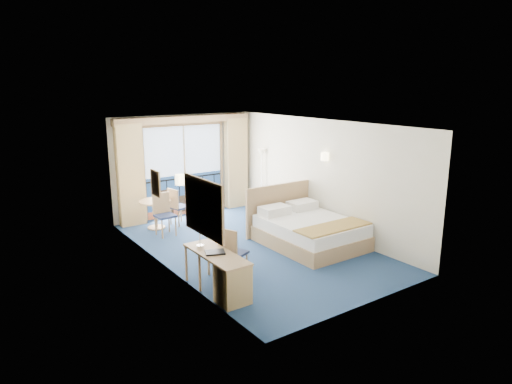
# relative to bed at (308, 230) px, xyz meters

# --- Properties ---
(floor) EXTENTS (6.50, 6.50, 0.00)m
(floor) POSITION_rel_bed_xyz_m (-1.12, 0.56, -0.33)
(floor) COLOR navy
(floor) RESTS_ON ground
(room_walls) EXTENTS (4.04, 6.54, 2.72)m
(room_walls) POSITION_rel_bed_xyz_m (-1.12, 0.56, 1.45)
(room_walls) COLOR beige
(room_walls) RESTS_ON ground
(balcony_door) EXTENTS (2.36, 0.03, 2.52)m
(balcony_door) POSITION_rel_bed_xyz_m (-1.13, 3.77, 0.81)
(balcony_door) COLOR navy
(balcony_door) RESTS_ON room_walls
(curtain_left) EXTENTS (0.65, 0.22, 2.55)m
(curtain_left) POSITION_rel_bed_xyz_m (-2.67, 3.63, 0.94)
(curtain_left) COLOR #D7B976
(curtain_left) RESTS_ON room_walls
(curtain_right) EXTENTS (0.65, 0.22, 2.55)m
(curtain_right) POSITION_rel_bed_xyz_m (0.43, 3.63, 0.94)
(curtain_right) COLOR #D7B976
(curtain_right) RESTS_ON room_walls
(pelmet) EXTENTS (3.80, 0.25, 0.18)m
(pelmet) POSITION_rel_bed_xyz_m (-1.12, 3.66, 2.25)
(pelmet) COLOR #A07757
(pelmet) RESTS_ON room_walls
(mirror) EXTENTS (0.05, 1.25, 0.95)m
(mirror) POSITION_rel_bed_xyz_m (-3.09, -0.94, 1.22)
(mirror) COLOR #A07757
(mirror) RESTS_ON room_walls
(wall_print) EXTENTS (0.04, 0.42, 0.52)m
(wall_print) POSITION_rel_bed_xyz_m (-3.09, 1.01, 1.27)
(wall_print) COLOR #A07757
(wall_print) RESTS_ON room_walls
(sconce_left) EXTENTS (0.18, 0.18, 0.18)m
(sconce_left) POSITION_rel_bed_xyz_m (-3.06, -0.04, 1.52)
(sconce_left) COLOR #FEEDB2
(sconce_left) RESTS_ON room_walls
(sconce_right) EXTENTS (0.18, 0.18, 0.18)m
(sconce_right) POSITION_rel_bed_xyz_m (0.82, 0.41, 1.52)
(sconce_right) COLOR #FEEDB2
(sconce_right) RESTS_ON room_walls
(bed) EXTENTS (1.89, 2.24, 1.19)m
(bed) POSITION_rel_bed_xyz_m (0.00, 0.00, 0.00)
(bed) COLOR #A07757
(bed) RESTS_ON ground
(nightstand) EXTENTS (0.38, 0.36, 0.50)m
(nightstand) POSITION_rel_bed_xyz_m (0.67, 1.47, -0.08)
(nightstand) COLOR tan
(nightstand) RESTS_ON ground
(phone) EXTENTS (0.20, 0.18, 0.08)m
(phone) POSITION_rel_bed_xyz_m (0.66, 1.49, 0.20)
(phone) COLOR silver
(phone) RESTS_ON nightstand
(armchair) EXTENTS (1.15, 1.15, 0.75)m
(armchair) POSITION_rel_bed_xyz_m (0.38, 1.98, 0.04)
(armchair) COLOR #434752
(armchair) RESTS_ON ground
(floor_lamp) EXTENTS (0.24, 0.24, 1.74)m
(floor_lamp) POSITION_rel_bed_xyz_m (0.76, 2.82, 0.99)
(floor_lamp) COLOR silver
(floor_lamp) RESTS_ON ground
(desk) EXTENTS (0.51, 1.49, 0.70)m
(desk) POSITION_rel_bed_xyz_m (-2.85, -1.31, 0.06)
(desk) COLOR #A07757
(desk) RESTS_ON ground
(desk_chair) EXTENTS (0.56, 0.56, 0.98)m
(desk_chair) POSITION_rel_bed_xyz_m (-2.37, -0.60, 0.22)
(desk_chair) COLOR #1F2849
(desk_chair) RESTS_ON ground
(folder) EXTENTS (0.40, 0.35, 0.03)m
(folder) POSITION_rel_bed_xyz_m (-2.87, -0.89, 0.38)
(folder) COLOR black
(folder) RESTS_ON desk
(desk_lamp) EXTENTS (0.13, 0.13, 0.48)m
(desk_lamp) POSITION_rel_bed_xyz_m (-2.94, -0.50, 0.73)
(desk_lamp) COLOR silver
(desk_lamp) RESTS_ON desk
(round_table) EXTENTS (0.78, 0.78, 0.70)m
(round_table) POSITION_rel_bed_xyz_m (-2.30, 3.03, 0.20)
(round_table) COLOR #A07757
(round_table) RESTS_ON ground
(table_chair_a) EXTENTS (0.50, 0.49, 0.95)m
(table_chair_a) POSITION_rel_bed_xyz_m (-1.77, 2.95, 0.20)
(table_chair_a) COLOR #1F2849
(table_chair_a) RESTS_ON ground
(table_chair_b) EXTENTS (0.44, 0.45, 0.99)m
(table_chair_b) POSITION_rel_bed_xyz_m (-2.34, 2.46, 0.23)
(table_chair_b) COLOR #1F2849
(table_chair_b) RESTS_ON ground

